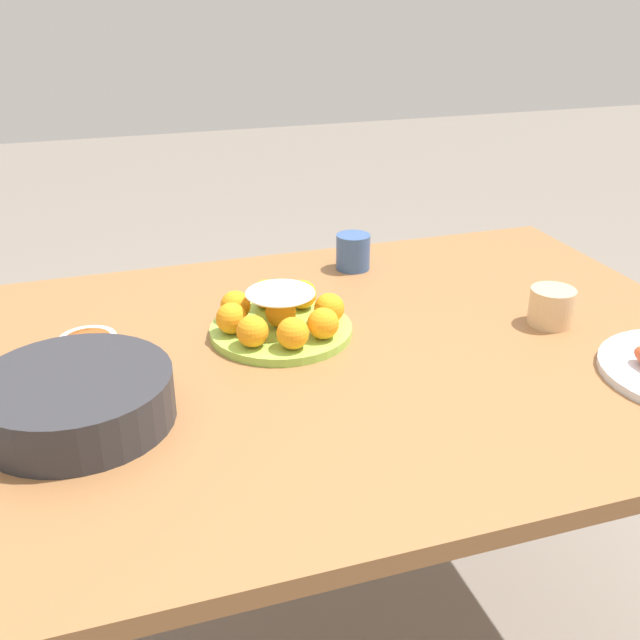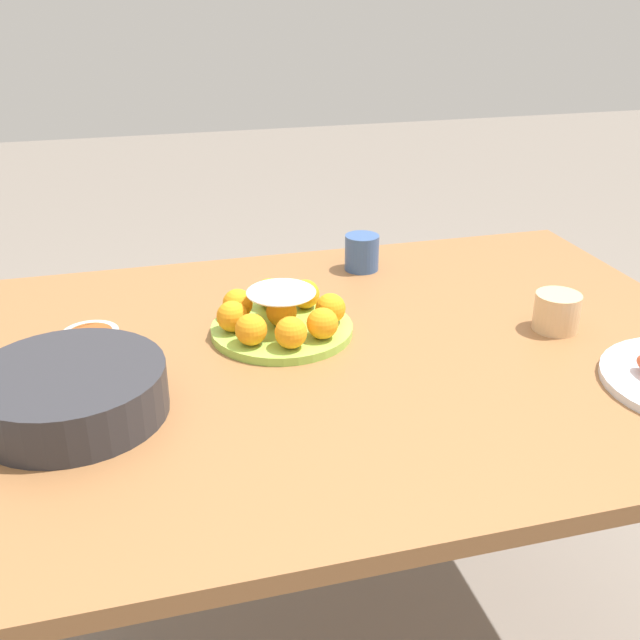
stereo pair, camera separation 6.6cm
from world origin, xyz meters
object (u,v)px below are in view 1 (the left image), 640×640
serving_bowl (76,397)px  cake_plate (280,317)px  cup_near (353,252)px  sauce_bowl (88,343)px  cup_far (552,307)px  dining_table (359,391)px

serving_bowl → cake_plate: bearing=-152.5°
cake_plate → cup_near: cake_plate is taller
sauce_bowl → cup_near: (-0.59, -0.23, 0.03)m
cake_plate → cup_far: (-0.50, 0.12, 0.00)m
serving_bowl → sauce_bowl: (-0.02, -0.23, -0.03)m
sauce_bowl → cup_far: size_ratio=1.20×
cup_far → serving_bowl: bearing=4.9°
cake_plate → cup_far: size_ratio=3.12×
dining_table → serving_bowl: (0.49, 0.10, 0.13)m
cake_plate → serving_bowl: cake_plate is taller
dining_table → cup_far: (-0.38, 0.03, 0.13)m
cake_plate → serving_bowl: 0.41m
cup_far → dining_table: bearing=-3.8°
serving_bowl → cup_near: bearing=-142.7°
cake_plate → dining_table: bearing=143.9°
dining_table → serving_bowl: 0.52m
cake_plate → sauce_bowl: cake_plate is taller
serving_bowl → cup_near: (-0.61, -0.46, -0.00)m
cake_plate → cup_near: 0.37m
dining_table → serving_bowl: bearing=11.5°
serving_bowl → cup_near: size_ratio=3.62×
serving_bowl → cup_near: 0.77m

